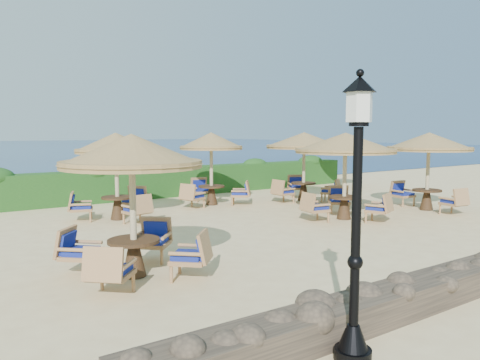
{
  "coord_description": "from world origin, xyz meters",
  "views": [
    {
      "loc": [
        -8.86,
        -10.38,
        2.7
      ],
      "look_at": [
        -1.33,
        0.63,
        1.3
      ],
      "focal_mm": 35.0,
      "sensor_mm": 36.0,
      "label": 1
    }
  ],
  "objects_px": {
    "cafe_set_1": "(345,155)",
    "cafe_set_3": "(116,160)",
    "cafe_set_0": "(132,182)",
    "cafe_set_2": "(429,151)",
    "lamp_post": "(356,232)",
    "cafe_set_5": "(304,151)",
    "cafe_set_4": "(211,157)",
    "extra_parasol": "(344,142)"
  },
  "relations": [
    {
      "from": "cafe_set_1",
      "to": "cafe_set_5",
      "type": "xyz_separation_m",
      "value": [
        1.58,
        3.6,
        -0.02
      ]
    },
    {
      "from": "cafe_set_0",
      "to": "cafe_set_1",
      "type": "height_order",
      "value": "same"
    },
    {
      "from": "cafe_set_1",
      "to": "cafe_set_4",
      "type": "distance_m",
      "value": 5.1
    },
    {
      "from": "cafe_set_0",
      "to": "extra_parasol",
      "type": "bearing_deg",
      "value": 28.97
    },
    {
      "from": "cafe_set_2",
      "to": "extra_parasol",
      "type": "bearing_deg",
      "value": 68.36
    },
    {
      "from": "extra_parasol",
      "to": "cafe_set_1",
      "type": "relative_size",
      "value": 0.78
    },
    {
      "from": "cafe_set_1",
      "to": "cafe_set_2",
      "type": "relative_size",
      "value": 1.08
    },
    {
      "from": "cafe_set_2",
      "to": "cafe_set_5",
      "type": "relative_size",
      "value": 0.96
    },
    {
      "from": "cafe_set_1",
      "to": "cafe_set_5",
      "type": "height_order",
      "value": "same"
    },
    {
      "from": "cafe_set_0",
      "to": "cafe_set_3",
      "type": "bearing_deg",
      "value": 73.14
    },
    {
      "from": "cafe_set_1",
      "to": "lamp_post",
      "type": "bearing_deg",
      "value": -136.17
    },
    {
      "from": "lamp_post",
      "to": "cafe_set_4",
      "type": "distance_m",
      "value": 12.0
    },
    {
      "from": "cafe_set_3",
      "to": "cafe_set_4",
      "type": "relative_size",
      "value": 0.99
    },
    {
      "from": "extra_parasol",
      "to": "cafe_set_5",
      "type": "xyz_separation_m",
      "value": [
        -4.42,
        -2.07,
        -0.22
      ]
    },
    {
      "from": "cafe_set_4",
      "to": "cafe_set_5",
      "type": "distance_m",
      "value": 3.68
    },
    {
      "from": "cafe_set_1",
      "to": "cafe_set_3",
      "type": "bearing_deg",
      "value": 146.17
    },
    {
      "from": "lamp_post",
      "to": "cafe_set_1",
      "type": "relative_size",
      "value": 1.07
    },
    {
      "from": "cafe_set_4",
      "to": "extra_parasol",
      "type": "bearing_deg",
      "value": 6.83
    },
    {
      "from": "lamp_post",
      "to": "cafe_set_5",
      "type": "bearing_deg",
      "value": 50.54
    },
    {
      "from": "lamp_post",
      "to": "cafe_set_4",
      "type": "xyz_separation_m",
      "value": [
        4.67,
        11.05,
        0.22
      ]
    },
    {
      "from": "cafe_set_4",
      "to": "cafe_set_5",
      "type": "xyz_separation_m",
      "value": [
        3.5,
        -1.12,
        0.17
      ]
    },
    {
      "from": "cafe_set_1",
      "to": "cafe_set_3",
      "type": "distance_m",
      "value": 6.95
    },
    {
      "from": "extra_parasol",
      "to": "cafe_set_1",
      "type": "xyz_separation_m",
      "value": [
        -6.0,
        -5.66,
        -0.2
      ]
    },
    {
      "from": "cafe_set_0",
      "to": "cafe_set_2",
      "type": "xyz_separation_m",
      "value": [
        11.08,
        1.37,
        0.25
      ]
    },
    {
      "from": "lamp_post",
      "to": "cafe_set_1",
      "type": "height_order",
      "value": "lamp_post"
    },
    {
      "from": "cafe_set_2",
      "to": "cafe_set_3",
      "type": "bearing_deg",
      "value": 155.26
    },
    {
      "from": "extra_parasol",
      "to": "cafe_set_4",
      "type": "relative_size",
      "value": 0.88
    },
    {
      "from": "cafe_set_2",
      "to": "cafe_set_0",
      "type": "bearing_deg",
      "value": -172.94
    },
    {
      "from": "lamp_post",
      "to": "cafe_set_3",
      "type": "height_order",
      "value": "lamp_post"
    },
    {
      "from": "extra_parasol",
      "to": "cafe_set_2",
      "type": "relative_size",
      "value": 0.84
    },
    {
      "from": "cafe_set_3",
      "to": "cafe_set_4",
      "type": "height_order",
      "value": "same"
    },
    {
      "from": "extra_parasol",
      "to": "cafe_set_0",
      "type": "bearing_deg",
      "value": -151.03
    },
    {
      "from": "cafe_set_0",
      "to": "cafe_set_3",
      "type": "xyz_separation_m",
      "value": [
        1.72,
        5.68,
        0.05
      ]
    },
    {
      "from": "lamp_post",
      "to": "cafe_set_2",
      "type": "height_order",
      "value": "lamp_post"
    },
    {
      "from": "cafe_set_3",
      "to": "cafe_set_2",
      "type": "bearing_deg",
      "value": -24.74
    },
    {
      "from": "cafe_set_1",
      "to": "cafe_set_3",
      "type": "xyz_separation_m",
      "value": [
        -5.78,
        3.87,
        -0.15
      ]
    },
    {
      "from": "lamp_post",
      "to": "cafe_set_4",
      "type": "relative_size",
      "value": 1.21
    },
    {
      "from": "extra_parasol",
      "to": "cafe_set_5",
      "type": "bearing_deg",
      "value": -154.96
    },
    {
      "from": "cafe_set_0",
      "to": "cafe_set_2",
      "type": "height_order",
      "value": "same"
    },
    {
      "from": "lamp_post",
      "to": "cafe_set_5",
      "type": "distance_m",
      "value": 12.87
    },
    {
      "from": "cafe_set_1",
      "to": "cafe_set_2",
      "type": "bearing_deg",
      "value": -7.0
    },
    {
      "from": "cafe_set_3",
      "to": "cafe_set_4",
      "type": "xyz_separation_m",
      "value": [
        3.85,
        0.84,
        -0.04
      ]
    }
  ]
}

